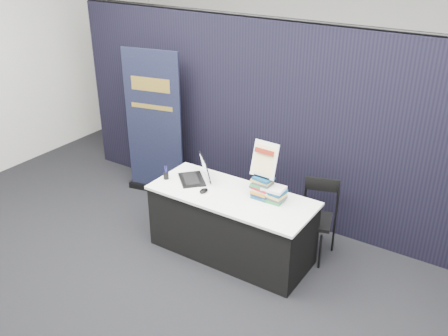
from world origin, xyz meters
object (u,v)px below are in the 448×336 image
display_table (231,224)px  pullup_banner (154,133)px  book_stack_tall (262,188)px  book_stack_short (273,194)px  laptop (194,174)px  info_sign (264,160)px  stacking_chair (314,215)px

display_table → pullup_banner: size_ratio=0.91×
book_stack_tall → book_stack_short: 0.14m
laptop → info_sign: 0.93m
display_table → laptop: bearing=171.9°
book_stack_short → info_sign: size_ratio=0.61×
book_stack_short → pullup_banner: pullup_banner is taller
display_table → laptop: (-0.55, 0.08, 0.44)m
book_stack_tall → pullup_banner: 2.02m
book_stack_short → stacking_chair: size_ratio=0.27×
laptop → pullup_banner: bearing=-165.5°
laptop → book_stack_short: bearing=45.5°
laptop → info_sign: bearing=47.3°
laptop → book_stack_short: size_ratio=2.12×
laptop → pullup_banner: pullup_banner is taller
stacking_chair → display_table: bearing=-163.8°
display_table → book_stack_short: book_stack_short is taller
book_stack_tall → laptop: bearing=-177.8°
book_stack_short → stacking_chair: (0.32, 0.39, -0.34)m
info_sign → stacking_chair: 0.90m
display_table → pullup_banner: (-1.63, 0.67, 0.50)m
info_sign → stacking_chair: (0.45, 0.36, -0.69)m
book_stack_short → pullup_banner: (-2.07, 0.55, 0.04)m
book_stack_tall → info_sign: 0.31m
info_sign → pullup_banner: (-1.94, 0.53, -0.30)m
book_stack_tall → stacking_chair: book_stack_tall is taller
laptop → pullup_banner: size_ratio=0.25×
display_table → info_sign: 0.87m
display_table → book_stack_short: 0.64m
display_table → stacking_chair: stacking_chair is taller
display_table → pullup_banner: bearing=157.7°
laptop → book_stack_tall: laptop is taller
laptop → info_sign: size_ratio=1.28×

